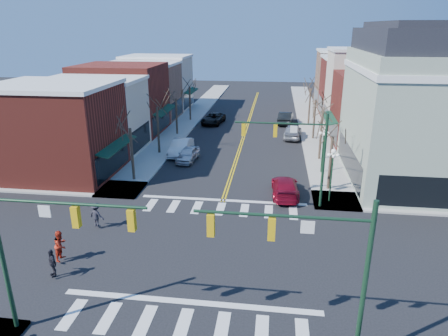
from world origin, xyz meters
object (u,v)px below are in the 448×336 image
(car_left_far, at_px, (213,119))
(car_right_near, at_px, (285,187))
(lamppost_corner, at_px, (332,166))
(pedestrian_red_b, at_px, (61,245))
(lamppost_midblock, at_px, (323,143))
(pedestrian_dark_a, at_px, (52,263))
(car_left_near, at_px, (188,154))
(car_left_mid, at_px, (181,147))
(pedestrian_dark_b, at_px, (97,215))
(car_right_mid, at_px, (293,131))
(car_right_far, at_px, (286,118))
(victorian_corner, at_px, (429,105))

(car_left_far, distance_m, car_right_near, 26.00)
(lamppost_corner, relative_size, pedestrian_red_b, 2.38)
(lamppost_midblock, distance_m, pedestrian_dark_a, 24.56)
(lamppost_corner, xyz_separation_m, pedestrian_dark_a, (-15.96, -12.05, -2.01))
(lamppost_midblock, distance_m, car_left_near, 13.34)
(car_left_mid, xyz_separation_m, pedestrian_dark_b, (-1.82, -16.76, 0.18))
(car_left_far, bearing_deg, car_left_mid, -87.06)
(lamppost_midblock, relative_size, car_right_near, 0.85)
(car_right_mid, xyz_separation_m, pedestrian_red_b, (-14.07, -29.21, 0.22))
(lamppost_corner, bearing_deg, car_right_far, 96.47)
(victorian_corner, xyz_separation_m, pedestrian_dark_b, (-24.32, -12.35, -5.66))
(pedestrian_dark_a, xyz_separation_m, pedestrian_dark_b, (-0.06, 5.71, 0.05))
(lamppost_corner, xyz_separation_m, car_right_far, (-2.98, 26.30, -2.11))
(car_right_mid, relative_size, pedestrian_dark_a, 3.09)
(lamppost_corner, distance_m, pedestrian_dark_a, 20.10)
(car_right_mid, bearing_deg, pedestrian_red_b, 70.88)
(car_left_mid, distance_m, car_right_near, 14.40)
(car_right_mid, height_order, car_right_far, car_right_far)
(lamppost_midblock, xyz_separation_m, pedestrian_dark_b, (-16.02, -12.85, -1.96))
(victorian_corner, relative_size, car_right_far, 2.75)
(car_left_near, bearing_deg, pedestrian_dark_a, -93.01)
(pedestrian_red_b, bearing_deg, victorian_corner, -54.85)
(victorian_corner, bearing_deg, car_left_far, 138.20)
(car_left_far, relative_size, car_right_far, 1.02)
(car_left_near, height_order, pedestrian_dark_a, pedestrian_dark_a)
(pedestrian_red_b, xyz_separation_m, pedestrian_dark_a, (0.35, -1.57, -0.11))
(car_right_mid, xyz_separation_m, pedestrian_dark_b, (-13.78, -25.08, 0.15))
(victorian_corner, height_order, car_right_mid, victorian_corner)
(victorian_corner, relative_size, pedestrian_dark_a, 8.90)
(car_left_mid, relative_size, pedestrian_dark_b, 2.94)
(car_right_far, bearing_deg, pedestrian_dark_a, 77.62)
(lamppost_corner, relative_size, car_right_near, 0.85)
(lamppost_midblock, bearing_deg, pedestrian_red_b, -133.85)
(pedestrian_red_b, relative_size, pedestrian_dark_b, 1.07)
(car_left_far, xyz_separation_m, car_right_far, (10.02, 1.25, 0.12))
(car_right_mid, distance_m, pedestrian_red_b, 32.43)
(lamppost_midblock, xyz_separation_m, car_left_near, (-13.00, 1.98, -2.25))
(car_left_mid, relative_size, car_left_far, 0.94)
(pedestrian_dark_b, bearing_deg, car_right_mid, -101.25)
(car_right_near, xyz_separation_m, pedestrian_dark_a, (-12.56, -12.94, 0.22))
(car_right_far, bearing_deg, lamppost_corner, 102.79)
(lamppost_corner, bearing_deg, lamppost_midblock, 90.00)
(car_left_near, height_order, pedestrian_dark_b, pedestrian_dark_b)
(car_right_mid, bearing_deg, victorian_corner, 136.22)
(car_left_far, relative_size, pedestrian_dark_b, 3.11)
(car_right_mid, bearing_deg, car_left_mid, 41.42)
(lamppost_midblock, height_order, car_right_far, lamppost_midblock)
(car_left_mid, xyz_separation_m, pedestrian_red_b, (-2.11, -20.90, 0.24))
(car_right_mid, distance_m, car_right_far, 7.60)
(victorian_corner, height_order, car_left_near, victorian_corner)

